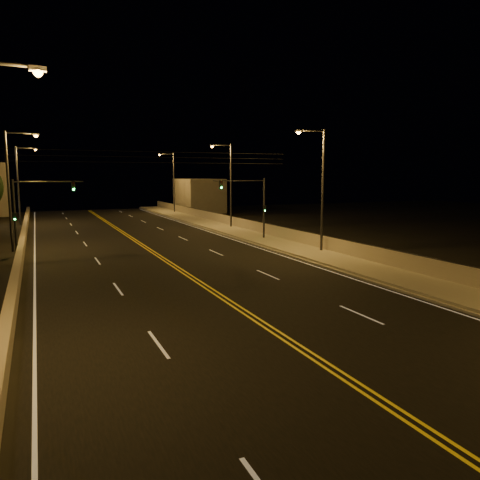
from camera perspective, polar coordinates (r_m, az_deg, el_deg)
name	(u,v)px	position (r m, az deg, el deg)	size (l,w,h in m)	color
road	(195,280)	(27.53, -5.51, -4.84)	(18.00, 120.00, 0.02)	black
sidewalk	(347,263)	(32.42, 12.97, -2.81)	(3.60, 120.00, 0.30)	gray
curb	(324,267)	(31.38, 10.21, -3.23)	(0.14, 120.00, 0.15)	gray
parapet_wall	(368,252)	(33.31, 15.29, -1.47)	(0.30, 120.00, 1.00)	gray
jersey_barrier	(14,289)	(26.20, -25.84, -5.38)	(0.45, 120.00, 0.81)	gray
distant_building_right	(199,195)	(78.00, -5.03, 5.44)	(6.00, 10.00, 5.43)	gray
parapet_rail	(368,245)	(33.23, 15.32, -0.57)	(0.06, 0.06, 120.00)	black
lane_markings	(195,280)	(27.46, -5.46, -4.85)	(17.32, 116.00, 0.00)	silver
streetlight_1	(320,183)	(36.17, 9.71, 6.83)	(2.55, 0.28, 9.48)	#2D2D33
streetlight_2	(229,181)	(52.47, -1.39, 7.25)	(2.55, 0.28, 9.48)	#2D2D33
streetlight_3	(172,179)	(74.78, -8.26, 7.38)	(2.55, 0.28, 9.48)	#2D2D33
streetlight_5	(12,183)	(41.12, -26.03, 6.27)	(2.55, 0.28, 9.48)	#2D2D33
streetlight_6	(20,180)	(63.50, -25.23, 6.62)	(2.55, 0.28, 9.48)	#2D2D33
traffic_signal_right	(254,201)	(42.80, 1.70, 4.72)	(5.11, 0.31, 5.77)	#2D2D33
traffic_signal_left	(29,207)	(38.73, -24.29, 3.68)	(5.11, 0.31, 5.77)	#2D2D33
overhead_wires	(154,157)	(36.03, -10.43, 9.91)	(22.00, 0.03, 0.83)	black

